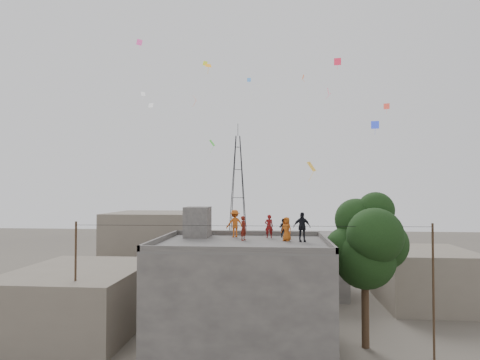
{
  "coord_description": "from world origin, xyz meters",
  "views": [
    {
      "loc": [
        1.96,
        -23.72,
        9.15
      ],
      "look_at": [
        -0.19,
        0.64,
        9.83
      ],
      "focal_mm": 30.0,
      "sensor_mm": 36.0,
      "label": 1
    }
  ],
  "objects_px": {
    "stair_head_box": "(198,222)",
    "person_dark_adult": "(302,227)",
    "tree": "(367,243)",
    "person_red_adult": "(269,226)",
    "transmission_tower": "(238,192)"
  },
  "relations": [
    {
      "from": "stair_head_box",
      "to": "person_dark_adult",
      "type": "height_order",
      "value": "stair_head_box"
    },
    {
      "from": "tree",
      "to": "person_dark_adult",
      "type": "xyz_separation_m",
      "value": [
        -3.82,
        0.04,
        0.89
      ]
    },
    {
      "from": "person_dark_adult",
      "to": "person_red_adult",
      "type": "bearing_deg",
      "value": 128.61
    },
    {
      "from": "transmission_tower",
      "to": "person_red_adult",
      "type": "distance_m",
      "value": 37.94
    },
    {
      "from": "person_red_adult",
      "to": "person_dark_adult",
      "type": "height_order",
      "value": "person_dark_adult"
    },
    {
      "from": "stair_head_box",
      "to": "person_red_adult",
      "type": "relative_size",
      "value": 1.32
    },
    {
      "from": "transmission_tower",
      "to": "person_dark_adult",
      "type": "distance_m",
      "value": 40.14
    },
    {
      "from": "person_red_adult",
      "to": "transmission_tower",
      "type": "bearing_deg",
      "value": -90.55
    },
    {
      "from": "person_red_adult",
      "to": "person_dark_adult",
      "type": "relative_size",
      "value": 0.85
    },
    {
      "from": "stair_head_box",
      "to": "tree",
      "type": "xyz_separation_m",
      "value": [
        10.57,
        -2.0,
        -1.0
      ]
    },
    {
      "from": "stair_head_box",
      "to": "tree",
      "type": "bearing_deg",
      "value": -10.74
    },
    {
      "from": "person_dark_adult",
      "to": "tree",
      "type": "bearing_deg",
      "value": -8.56
    },
    {
      "from": "stair_head_box",
      "to": "transmission_tower",
      "type": "xyz_separation_m",
      "value": [
        -0.8,
        37.4,
        1.97
      ]
    },
    {
      "from": "stair_head_box",
      "to": "transmission_tower",
      "type": "bearing_deg",
      "value": 91.23
    },
    {
      "from": "tree",
      "to": "transmission_tower",
      "type": "distance_m",
      "value": 41.12
    }
  ]
}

